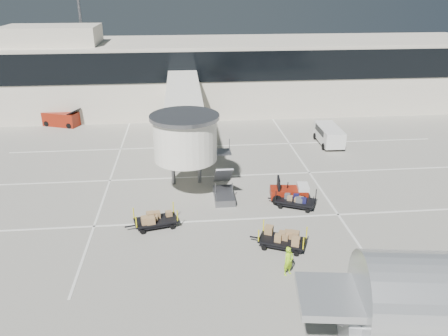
{
  "coord_description": "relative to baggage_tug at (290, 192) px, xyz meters",
  "views": [
    {
      "loc": [
        -4.06,
        -22.76,
        14.36
      ],
      "look_at": [
        -1.29,
        5.98,
        2.0
      ],
      "focal_mm": 35.0,
      "sensor_mm": 36.0,
      "label": 1
    }
  ],
  "objects": [
    {
      "name": "lane_markings",
      "position": [
        -3.9,
        4.97,
        -0.62
      ],
      "size": [
        40.0,
        30.0,
        0.02
      ],
      "color": "silver",
      "rests_on": "ground"
    },
    {
      "name": "belt_loader",
      "position": [
        -20.41,
        19.62,
        0.11
      ],
      "size": [
        4.3,
        2.85,
        1.95
      ],
      "rotation": [
        0.0,
        0.0,
        -0.37
      ],
      "color": "maroon",
      "rests_on": "ground"
    },
    {
      "name": "minivan",
      "position": [
        6.42,
        11.23,
        0.39
      ],
      "size": [
        2.07,
        4.54,
        1.7
      ],
      "rotation": [
        0.0,
        0.0,
        -0.02
      ],
      "color": "silver",
      "rests_on": "ground"
    },
    {
      "name": "jet_bridge",
      "position": [
        -7.21,
        7.9,
        3.65
      ],
      "size": [
        5.7,
        20.4,
        6.03
      ],
      "color": "white",
      "rests_on": "ground"
    },
    {
      "name": "baggage_tug",
      "position": [
        0.0,
        0.0,
        0.0
      ],
      "size": [
        2.78,
        1.96,
        1.73
      ],
      "rotation": [
        0.0,
        0.0,
        -0.12
      ],
      "color": "maroon",
      "rests_on": "ground"
    },
    {
      "name": "box_cart_near",
      "position": [
        -1.88,
        -5.84,
        -0.11
      ],
      "size": [
        3.31,
        2.31,
        1.29
      ],
      "rotation": [
        0.0,
        0.0,
        -0.42
      ],
      "color": "black",
      "rests_on": "ground"
    },
    {
      "name": "suitcase_cart",
      "position": [
        0.18,
        -1.0,
        -0.18
      ],
      "size": [
        3.27,
        2.31,
        1.28
      ],
      "rotation": [
        0.0,
        0.0,
        -0.43
      ],
      "color": "black",
      "rests_on": "ground"
    },
    {
      "name": "ground",
      "position": [
        -3.24,
        -4.37,
        -0.63
      ],
      "size": [
        140.0,
        140.0,
        0.0
      ],
      "primitive_type": "plane",
      "color": "#9C998C",
      "rests_on": "ground"
    },
    {
      "name": "box_cart_far",
      "position": [
        -9.32,
        -2.83,
        -0.15
      ],
      "size": [
        3.35,
        1.89,
        1.29
      ],
      "rotation": [
        0.0,
        0.0,
        0.23
      ],
      "color": "black",
      "rests_on": "ground"
    },
    {
      "name": "terminal",
      "position": [
        -3.59,
        25.57,
        3.48
      ],
      "size": [
        64.0,
        12.11,
        15.2
      ],
      "color": "beige",
      "rests_on": "ground"
    },
    {
      "name": "ground_worker",
      "position": [
        -2.08,
        -8.38,
        0.2
      ],
      "size": [
        0.72,
        0.64,
        1.66
      ],
      "primitive_type": "imported",
      "rotation": [
        0.0,
        0.0,
        0.5
      ],
      "color": "#9ADB17",
      "rests_on": "ground"
    }
  ]
}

